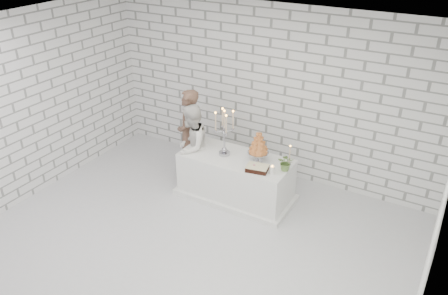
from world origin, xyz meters
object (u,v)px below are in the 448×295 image
candelabra (224,133)px  cake_table (236,177)px  bride (192,147)px  groom (189,134)px  croquembouche (258,146)px

candelabra → cake_table: bearing=4.7°
bride → candelabra: size_ratio=1.89×
groom → croquembouche: (1.42, -0.16, 0.20)m
candelabra → croquembouche: (0.56, 0.08, -0.13)m
groom → bride: (0.23, -0.26, -0.07)m
cake_table → bride: 0.90m
bride → candelabra: candelabra is taller
cake_table → candelabra: candelabra is taller
croquembouche → candelabra: bearing=-171.9°
cake_table → groom: bearing=167.8°
groom → croquembouche: groom is taller
groom → croquembouche: 1.44m
groom → candelabra: bearing=52.4°
cake_table → croquembouche: bearing=10.1°
cake_table → candelabra: (-0.20, -0.02, 0.77)m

